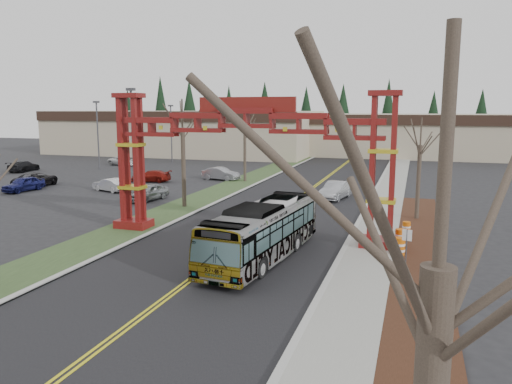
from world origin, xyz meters
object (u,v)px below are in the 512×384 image
at_px(light_pole_far, 171,129).
at_px(parked_car_far_c, 24,166).
at_px(gateway_arch, 247,141).
at_px(parked_car_mid_b, 24,184).
at_px(parked_car_far_b, 124,161).
at_px(street_sign, 407,241).
at_px(bare_tree_right_near, 438,272).
at_px(silver_sedan, 336,190).
at_px(light_pole_near, 132,131).
at_px(bare_tree_median_mid, 183,130).
at_px(parked_car_near_b, 110,185).
at_px(bare_tree_right_far, 420,146).
at_px(retail_building_east, 419,135).
at_px(parked_car_far_a, 221,174).
at_px(transit_bus, 263,232).
at_px(retail_building_west, 186,132).
at_px(barrel_mid, 400,238).
at_px(parked_car_near_a, 148,192).
at_px(light_pole_mid, 98,130).
at_px(parked_car_near_c, 36,179).
at_px(parked_car_mid_a, 151,176).
at_px(bare_tree_median_far, 245,131).
at_px(barrel_north, 406,229).
at_px(barrel_south, 400,247).

bearing_deg(light_pole_far, parked_car_far_c, -129.64).
xyz_separation_m(gateway_arch, parked_car_mid_b, (-26.32, 10.05, -5.27)).
distance_m(parked_car_far_b, street_sign, 53.27).
bearing_deg(bare_tree_right_near, silver_sedan, 100.05).
bearing_deg(light_pole_far, light_pole_near, -71.77).
distance_m(silver_sedan, bare_tree_right_near, 39.78).
height_order(silver_sedan, bare_tree_median_mid, bare_tree_median_mid).
relative_size(bare_tree_median_mid, bare_tree_right_near, 0.99).
distance_m(parked_car_near_b, parked_car_far_c, 21.95).
distance_m(parked_car_far_c, bare_tree_right_far, 50.13).
relative_size(retail_building_east, parked_car_far_a, 8.73).
xyz_separation_m(retail_building_east, transit_bus, (-7.77, -65.95, -2.00)).
distance_m(retail_building_west, barrel_mid, 66.04).
relative_size(gateway_arch, retail_building_west, 0.40).
bearing_deg(parked_car_far_b, transit_bus, -128.35).
bearing_deg(barrel_mid, retail_building_east, 89.14).
height_order(bare_tree_right_far, barrel_mid, bare_tree_right_far).
distance_m(parked_car_near_a, bare_tree_right_near, 40.32).
height_order(parked_car_far_c, light_pole_mid, light_pole_mid).
bearing_deg(transit_bus, street_sign, 9.37).
relative_size(parked_car_near_c, light_pole_far, 0.64).
distance_m(parked_car_far_b, light_pole_near, 21.63).
height_order(retail_building_west, barrel_mid, retail_building_west).
distance_m(retail_building_east, bare_tree_right_near, 85.64).
bearing_deg(gateway_arch, parked_car_mid_b, 159.10).
xyz_separation_m(parked_car_near_b, street_sign, (27.86, -16.18, 0.85)).
distance_m(parked_car_mid_a, parked_car_far_a, 7.70).
distance_m(parked_car_near_a, parked_car_far_b, 28.86).
relative_size(parked_car_mid_a, light_pole_mid, 0.49).
distance_m(gateway_arch, light_pole_near, 23.28).
bearing_deg(bare_tree_right_far, gateway_arch, -139.69).
bearing_deg(parked_car_far_b, bare_tree_median_far, -103.98).
relative_size(parked_car_far_c, barrel_north, 5.17).
bearing_deg(light_pole_mid, silver_sedan, -20.45).
distance_m(parked_car_near_b, barrel_mid, 29.85).
bearing_deg(parked_car_far_b, retail_building_west, 11.87).
bearing_deg(parked_car_near_c, barrel_south, 149.65).
distance_m(silver_sedan, bare_tree_median_mid, 14.50).
height_order(retail_building_east, silver_sedan, retail_building_east).
xyz_separation_m(gateway_arch, parked_car_far_a, (-11.00, 23.12, -5.27)).
xyz_separation_m(parked_car_far_a, barrel_north, (20.40, -19.72, -0.25)).
distance_m(parked_car_near_c, parked_car_far_c, 14.46).
bearing_deg(bare_tree_right_near, barrel_mid, 92.14).
bearing_deg(parked_car_near_c, transit_bus, 141.20).
bearing_deg(parked_car_near_b, barrel_mid, 84.93).
relative_size(parked_car_far_c, bare_tree_median_mid, 0.56).
height_order(retail_building_east, parked_car_near_a, retail_building_east).
bearing_deg(gateway_arch, silver_sedan, 78.34).
relative_size(parked_car_far_b, barrel_south, 4.30).
xyz_separation_m(retail_building_west, bare_tree_median_mid, (22.00, -46.31, 2.52)).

